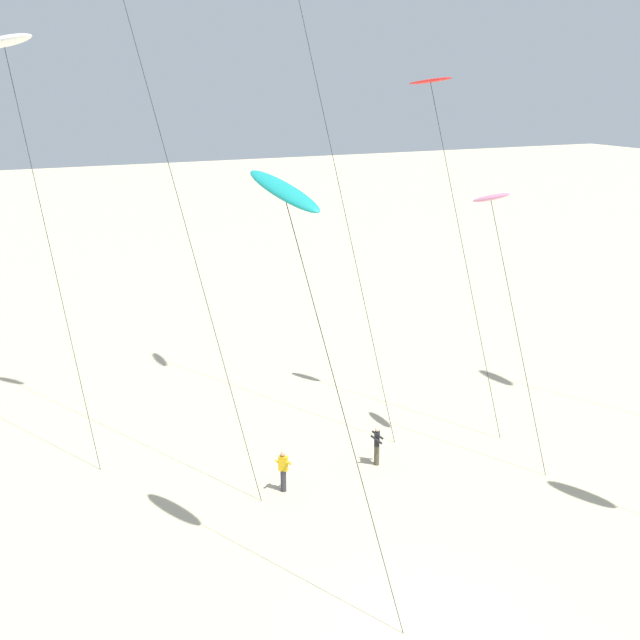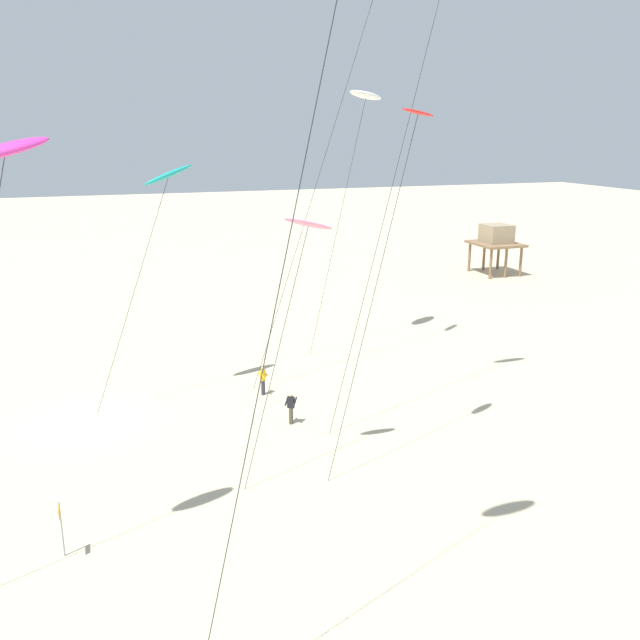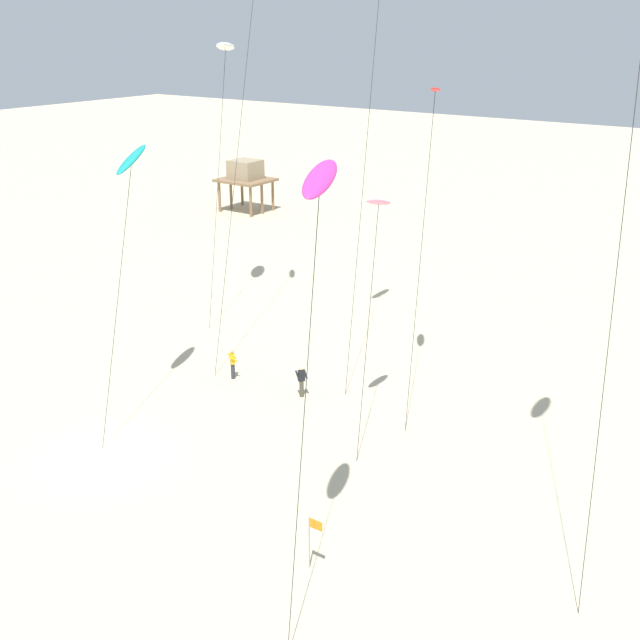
{
  "view_description": "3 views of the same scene",
  "coord_description": "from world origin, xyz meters",
  "px_view_note": "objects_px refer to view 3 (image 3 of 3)",
  "views": [
    {
      "loc": [
        -10.9,
        -15.44,
        15.17
      ],
      "look_at": [
        1.13,
        9.88,
        6.49
      ],
      "focal_mm": 44.1,
      "sensor_mm": 36.0,
      "label": 1
    },
    {
      "loc": [
        34.2,
        0.75,
        14.35
      ],
      "look_at": [
        2.61,
        11.62,
        5.02
      ],
      "focal_mm": 38.33,
      "sensor_mm": 36.0,
      "label": 2
    },
    {
      "loc": [
        24.81,
        -19.23,
        17.95
      ],
      "look_at": [
        5.31,
        8.93,
        4.8
      ],
      "focal_mm": 43.95,
      "sensor_mm": 36.0,
      "label": 3
    }
  ],
  "objects_px": {
    "kite_white": "(225,48)",
    "kite_magenta": "(320,182)",
    "kite_red": "(434,100)",
    "kite_teal": "(131,161)",
    "marker_flag": "(313,533)",
    "stilt_house": "(245,174)",
    "kite_flyer_middle": "(301,381)",
    "kite_pink": "(378,206)",
    "kite_flyer_nearest": "(233,363)"
  },
  "relations": [
    {
      "from": "kite_teal",
      "to": "stilt_house",
      "type": "height_order",
      "value": "kite_teal"
    },
    {
      "from": "kite_white",
      "to": "kite_magenta",
      "type": "relative_size",
      "value": 1.18
    },
    {
      "from": "kite_teal",
      "to": "marker_flag",
      "type": "relative_size",
      "value": 6.08
    },
    {
      "from": "kite_flyer_nearest",
      "to": "stilt_house",
      "type": "bearing_deg",
      "value": 128.66
    },
    {
      "from": "kite_teal",
      "to": "kite_flyer_middle",
      "type": "bearing_deg",
      "value": 38.71
    },
    {
      "from": "kite_magenta",
      "to": "kite_flyer_nearest",
      "type": "relative_size",
      "value": 8.59
    },
    {
      "from": "marker_flag",
      "to": "kite_flyer_nearest",
      "type": "bearing_deg",
      "value": 140.46
    },
    {
      "from": "kite_flyer_middle",
      "to": "kite_teal",
      "type": "bearing_deg",
      "value": -141.29
    },
    {
      "from": "kite_pink",
      "to": "stilt_house",
      "type": "relative_size",
      "value": 2.19
    },
    {
      "from": "kite_pink",
      "to": "stilt_house",
      "type": "distance_m",
      "value": 46.2
    },
    {
      "from": "kite_red",
      "to": "kite_magenta",
      "type": "bearing_deg",
      "value": -74.72
    },
    {
      "from": "kite_teal",
      "to": "kite_red",
      "type": "distance_m",
      "value": 13.95
    },
    {
      "from": "kite_flyer_nearest",
      "to": "stilt_house",
      "type": "relative_size",
      "value": 0.33
    },
    {
      "from": "kite_teal",
      "to": "marker_flag",
      "type": "distance_m",
      "value": 18.59
    },
    {
      "from": "marker_flag",
      "to": "kite_white",
      "type": "bearing_deg",
      "value": 135.96
    },
    {
      "from": "kite_teal",
      "to": "marker_flag",
      "type": "height_order",
      "value": "kite_teal"
    },
    {
      "from": "kite_teal",
      "to": "kite_magenta",
      "type": "bearing_deg",
      "value": -23.14
    },
    {
      "from": "kite_teal",
      "to": "stilt_house",
      "type": "bearing_deg",
      "value": 123.2
    },
    {
      "from": "kite_white",
      "to": "kite_flyer_nearest",
      "type": "bearing_deg",
      "value": -50.25
    },
    {
      "from": "kite_magenta",
      "to": "kite_flyer_middle",
      "type": "bearing_deg",
      "value": 128.51
    },
    {
      "from": "kite_flyer_middle",
      "to": "marker_flag",
      "type": "xyz_separation_m",
      "value": [
        8.22,
        -10.67,
        0.6
      ]
    },
    {
      "from": "kite_flyer_nearest",
      "to": "kite_magenta",
      "type": "bearing_deg",
      "value": -39.26
    },
    {
      "from": "kite_magenta",
      "to": "kite_flyer_middle",
      "type": "relative_size",
      "value": 8.59
    },
    {
      "from": "kite_magenta",
      "to": "marker_flag",
      "type": "xyz_separation_m",
      "value": [
        -0.53,
        0.33,
        -12.22
      ]
    },
    {
      "from": "kite_pink",
      "to": "kite_flyer_middle",
      "type": "relative_size",
      "value": 6.67
    },
    {
      "from": "kite_white",
      "to": "kite_teal",
      "type": "bearing_deg",
      "value": -66.3
    },
    {
      "from": "kite_pink",
      "to": "marker_flag",
      "type": "xyz_separation_m",
      "value": [
        3.67,
        -10.11,
        -9.06
      ]
    },
    {
      "from": "kite_pink",
      "to": "marker_flag",
      "type": "relative_size",
      "value": 5.3
    },
    {
      "from": "kite_white",
      "to": "kite_magenta",
      "type": "distance_m",
      "value": 28.59
    },
    {
      "from": "kite_red",
      "to": "kite_pink",
      "type": "xyz_separation_m",
      "value": [
        -0.09,
        -4.59,
        -4.02
      ]
    },
    {
      "from": "kite_magenta",
      "to": "kite_flyer_nearest",
      "type": "bearing_deg",
      "value": 140.74
    },
    {
      "from": "stilt_house",
      "to": "kite_pink",
      "type": "bearing_deg",
      "value": -42.82
    },
    {
      "from": "kite_teal",
      "to": "kite_red",
      "type": "height_order",
      "value": "kite_red"
    },
    {
      "from": "kite_pink",
      "to": "marker_flag",
      "type": "height_order",
      "value": "kite_pink"
    },
    {
      "from": "kite_white",
      "to": "stilt_house",
      "type": "xyz_separation_m",
      "value": [
        -17.16,
        21.8,
        -12.7
      ]
    },
    {
      "from": "stilt_house",
      "to": "kite_flyer_nearest",
      "type": "bearing_deg",
      "value": -51.34
    },
    {
      "from": "kite_white",
      "to": "kite_magenta",
      "type": "height_order",
      "value": "kite_white"
    },
    {
      "from": "kite_red",
      "to": "kite_pink",
      "type": "relative_size",
      "value": 1.37
    },
    {
      "from": "kite_magenta",
      "to": "stilt_house",
      "type": "distance_m",
      "value": 56.95
    },
    {
      "from": "kite_magenta",
      "to": "kite_pink",
      "type": "height_order",
      "value": "kite_magenta"
    },
    {
      "from": "kite_red",
      "to": "kite_magenta",
      "type": "xyz_separation_m",
      "value": [
        4.11,
        -15.03,
        -0.86
      ]
    },
    {
      "from": "kite_magenta",
      "to": "kite_teal",
      "type": "bearing_deg",
      "value": 156.86
    },
    {
      "from": "kite_red",
      "to": "marker_flag",
      "type": "relative_size",
      "value": 7.26
    },
    {
      "from": "kite_red",
      "to": "kite_magenta",
      "type": "distance_m",
      "value": 15.61
    },
    {
      "from": "kite_white",
      "to": "kite_red",
      "type": "bearing_deg",
      "value": -15.81
    },
    {
      "from": "kite_red",
      "to": "kite_pink",
      "type": "height_order",
      "value": "kite_red"
    },
    {
      "from": "kite_red",
      "to": "kite_teal",
      "type": "bearing_deg",
      "value": -140.25
    },
    {
      "from": "kite_white",
      "to": "stilt_house",
      "type": "distance_m",
      "value": 30.51
    },
    {
      "from": "kite_white",
      "to": "kite_teal",
      "type": "xyz_separation_m",
      "value": [
        5.9,
        -13.43,
        -4.39
      ]
    },
    {
      "from": "kite_teal",
      "to": "kite_pink",
      "type": "distance_m",
      "value": 11.36
    }
  ]
}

